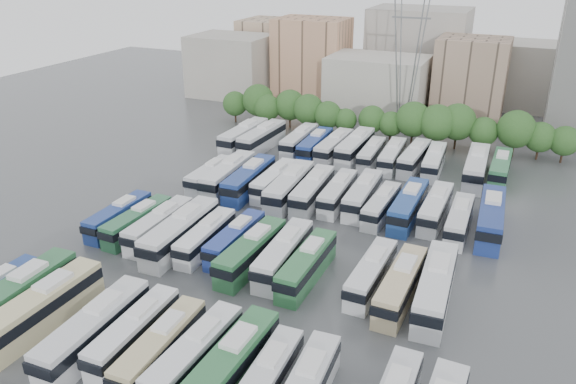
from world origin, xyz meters
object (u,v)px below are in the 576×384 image
at_px(bus_r1_s5, 235,239).
at_px(bus_r1_s12, 436,287).
at_px(electricity_pylon, 410,32).
at_px(bus_r3_s13, 500,168).
at_px(bus_r1_s7, 284,254).
at_px(bus_r3_s10, 434,161).
at_px(bus_r0_s1, 18,296).
at_px(bus_r2_s12, 459,220).
at_px(bus_r0_s4, 94,329).
at_px(bus_r2_s13, 491,217).
at_px(bus_r0_s9, 266,381).
at_px(bus_r3_s5, 334,147).
at_px(bus_r1_s3, 181,231).
at_px(bus_r1_s10, 371,273).
at_px(bus_r1_s1, 138,221).
at_px(bus_r2_s9, 381,205).
at_px(bus_r2_s7, 338,192).
at_px(bus_r3_s0, 244,136).
at_px(bus_r2_s10, 408,205).
at_px(bus_r0_s7, 195,355).
at_px(bus_r2_s2, 228,175).
at_px(bus_r3_s9, 414,158).
at_px(bus_r3_s12, 476,167).
at_px(bus_r3_s1, 262,138).
at_px(bus_r1_s0, 119,216).
at_px(bus_r2_s11, 436,208).
at_px(bus_r1_s8, 307,265).
at_px(bus_r2_s6, 312,190).
at_px(bus_r0_s5, 134,332).
at_px(bus_r2_s1, 210,175).
at_px(bus_r3_s7, 371,154).
at_px(bus_r0_s6, 161,347).
at_px(bus_r1_s4, 206,237).
at_px(bus_r3_s3, 299,141).
at_px(bus_r3_s6, 355,147).
at_px(bus_r2_s4, 274,180).
at_px(bus_r0_s2, 43,307).
at_px(bus_r2_s5, 289,187).
at_px(bus_r1_s11, 401,285).
at_px(bus_r1_s2, 159,225).
at_px(bus_r2_s3, 249,179).
at_px(bus_r3_s4, 315,145).
at_px(bus_r2_s8, 363,194).
at_px(bus_r0_s8, 229,367).

distance_m(bus_r1_s5, bus_r1_s12, 23.22).
distance_m(electricity_pylon, bus_r3_s13, 31.93).
distance_m(bus_r1_s7, bus_r3_s10, 37.53).
height_order(bus_r0_s1, bus_r2_s12, bus_r0_s1).
height_order(bus_r0_s4, bus_r2_s13, bus_r2_s13).
distance_m(bus_r0_s9, bus_r3_s5, 56.04).
bearing_deg(bus_r1_s3, bus_r1_s10, 0.33).
relative_size(bus_r1_s1, bus_r2_s9, 1.02).
bearing_deg(bus_r2_s7, bus_r3_s0, 142.72).
xyz_separation_m(bus_r0_s1, bus_r2_s12, (36.40, 34.50, -0.34)).
distance_m(bus_r1_s7, bus_r2_s10, 20.45).
height_order(bus_r0_s7, bus_r2_s7, bus_r0_s7).
xyz_separation_m(bus_r0_s1, bus_r2_s7, (19.86, 36.38, -0.30)).
distance_m(bus_r0_s1, bus_r2_s2, 35.66).
relative_size(bus_r3_s9, bus_r3_s10, 1.03).
bearing_deg(bus_r3_s12, bus_r3_s1, 178.71).
height_order(bus_r1_s0, bus_r1_s10, bus_r1_s10).
height_order(bus_r1_s3, bus_r2_s11, bus_r1_s3).
relative_size(bus_r1_s8, bus_r2_s6, 0.94).
xyz_separation_m(bus_r0_s5, bus_r1_s7, (6.66, 17.47, 0.16)).
distance_m(bus_r2_s12, bus_r3_s10, 20.65).
relative_size(bus_r1_s7, bus_r3_s12, 0.89).
bearing_deg(bus_r2_s7, bus_r2_s1, -178.75).
relative_size(bus_r1_s8, bus_r1_s10, 1.05).
bearing_deg(bus_r1_s12, bus_r1_s7, 176.67).
xyz_separation_m(bus_r0_s1, bus_r1_s7, (19.91, 17.87, -0.20)).
bearing_deg(bus_r2_s10, bus_r3_s7, 119.78).
relative_size(bus_r0_s6, bus_r2_s6, 0.91).
xyz_separation_m(electricity_pylon, bus_r1_s4, (-10.43, -55.70, -16.95)).
height_order(bus_r1_s4, bus_r1_s5, bus_r1_s5).
bearing_deg(bus_r0_s6, bus_r2_s13, 55.99).
xyz_separation_m(bus_r2_s2, bus_r2_s11, (29.92, 1.13, -0.21)).
bearing_deg(bus_r1_s12, bus_r1_s1, 176.42).
height_order(bus_r2_s9, bus_r3_s3, bus_r3_s3).
relative_size(bus_r2_s12, bus_r3_s6, 0.85).
xyz_separation_m(bus_r3_s3, bus_r3_s6, (9.99, 0.24, 0.17)).
bearing_deg(bus_r2_s4, bus_r3_s7, 60.19).
bearing_deg(bus_r0_s9, bus_r2_s10, 83.39).
relative_size(bus_r0_s2, bus_r3_s3, 1.08).
bearing_deg(bus_r3_s3, bus_r3_s1, -166.23).
xyz_separation_m(bus_r2_s5, bus_r3_s12, (23.04, 18.32, 0.04)).
bearing_deg(bus_r0_s1, bus_r1_s11, 25.52).
bearing_deg(bus_r2_s7, bus_r1_s2, -134.85).
height_order(bus_r0_s7, bus_r2_s11, bus_r2_s11).
distance_m(bus_r2_s3, bus_r3_s4, 18.74).
relative_size(bus_r1_s1, bus_r2_s13, 0.82).
distance_m(bus_r2_s8, bus_r3_s12, 20.95).
relative_size(electricity_pylon, bus_r0_s8, 2.63).
xyz_separation_m(bus_r0_s9, bus_r2_s9, (-0.12, 35.37, 0.00)).
relative_size(bus_r0_s8, bus_r2_s4, 1.10).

